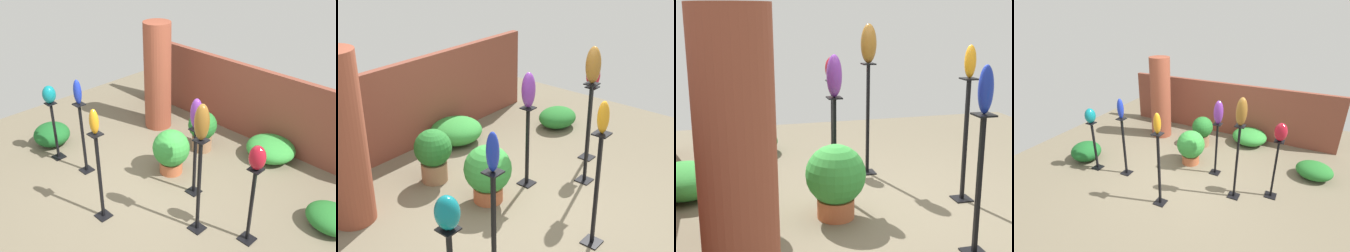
{
  "view_description": "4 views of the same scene",
  "coord_description": "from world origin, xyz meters",
  "views": [
    {
      "loc": [
        3.66,
        -3.38,
        3.85
      ],
      "look_at": [
        -0.01,
        0.27,
        1.0
      ],
      "focal_mm": 42.0,
      "sensor_mm": 36.0,
      "label": 1
    },
    {
      "loc": [
        -3.93,
        -2.95,
        3.38
      ],
      "look_at": [
        0.08,
        0.36,
        1.0
      ],
      "focal_mm": 50.0,
      "sensor_mm": 36.0,
      "label": 2
    },
    {
      "loc": [
        -4.44,
        1.5,
        2.04
      ],
      "look_at": [
        -0.12,
        0.38,
        0.95
      ],
      "focal_mm": 50.0,
      "sensor_mm": 36.0,
      "label": 3
    },
    {
      "loc": [
        1.97,
        -4.14,
        3.13
      ],
      "look_at": [
        -0.19,
        0.15,
        1.02
      ],
      "focal_mm": 28.0,
      "sensor_mm": 36.0,
      "label": 4
    }
  ],
  "objects": [
    {
      "name": "art_vase_bronze",
      "position": [
        1.06,
        -0.23,
        1.66
      ],
      "size": [
        0.18,
        0.2,
        0.48
      ],
      "primitive_type": "ellipsoid",
      "color": "brown",
      "rests_on": "pedestal_bronze"
    },
    {
      "name": "pedestal_cobalt",
      "position": [
        -1.17,
        -0.51,
        0.57
      ],
      "size": [
        0.2,
        0.2,
        1.24
      ],
      "color": "black",
      "rests_on": "ground"
    },
    {
      "name": "art_vase_ruby",
      "position": [
        1.67,
        0.08,
        1.3
      ],
      "size": [
        0.21,
        0.19,
        0.32
      ],
      "primitive_type": "ellipsoid",
      "color": "maroon",
      "rests_on": "pedestal_ruby"
    },
    {
      "name": "pedestal_amber",
      "position": [
        -0.05,
        -1.0,
        0.63
      ],
      "size": [
        0.2,
        0.2,
        1.36
      ],
      "color": "black",
      "rests_on": "ground"
    },
    {
      "name": "foliage_bed_center",
      "position": [
        0.8,
        2.0,
        0.19
      ],
      "size": [
        0.85,
        0.82,
        0.39
      ],
      "primitive_type": "ellipsoid",
      "color": "#338C38",
      "rests_on": "ground"
    },
    {
      "name": "art_vase_amber",
      "position": [
        -0.05,
        -1.0,
        1.54
      ],
      "size": [
        0.12,
        0.12,
        0.35
      ],
      "primitive_type": "ellipsoid",
      "color": "orange",
      "rests_on": "pedestal_amber"
    },
    {
      "name": "potted_plant_front_left",
      "position": [
        -0.24,
        1.37,
        0.42
      ],
      "size": [
        0.51,
        0.51,
        0.76
      ],
      "color": "#936B4C",
      "rests_on": "ground"
    },
    {
      "name": "ground_plane",
      "position": [
        0.0,
        0.0,
        0.0
      ],
      "size": [
        8.0,
        8.0,
        0.0
      ],
      "primitive_type": "plane",
      "color": "#6B604C"
    },
    {
      "name": "art_vase_cobalt",
      "position": [
        -1.17,
        -0.51,
        1.44
      ],
      "size": [
        0.12,
        0.12,
        0.4
      ],
      "primitive_type": "ellipsoid",
      "color": "#192D9E",
      "rests_on": "pedestal_cobalt"
    },
    {
      "name": "pedestal_ruby",
      "position": [
        1.67,
        0.08,
        0.52
      ],
      "size": [
        0.2,
        0.2,
        1.14
      ],
      "color": "black",
      "rests_on": "ground"
    },
    {
      "name": "potted_plant_mid_left",
      "position": [
        -0.14,
        0.47,
        0.42
      ],
      "size": [
        0.61,
        0.61,
        0.76
      ],
      "color": "#B25B38",
      "rests_on": "ground"
    },
    {
      "name": "brick_pillar",
      "position": [
        -1.48,
        1.45,
        1.05
      ],
      "size": [
        0.52,
        0.52,
        2.1
      ],
      "primitive_type": "cylinder",
      "color": "brown",
      "rests_on": "ground"
    },
    {
      "name": "foliage_bed_west",
      "position": [
        2.34,
        1.08,
        0.17
      ],
      "size": [
        0.7,
        0.6,
        0.33
      ],
      "primitive_type": "ellipsoid",
      "color": "#236B28",
      "rests_on": "ground"
    },
    {
      "name": "pedestal_bronze",
      "position": [
        1.06,
        -0.23,
        0.66
      ],
      "size": [
        0.2,
        0.2,
        1.42
      ],
      "color": "black",
      "rests_on": "ground"
    },
    {
      "name": "art_vase_violet",
      "position": [
        0.49,
        0.33,
        1.36
      ],
      "size": [
        0.19,
        0.17,
        0.47
      ],
      "primitive_type": "ellipsoid",
      "color": "#6B2D8C",
      "rests_on": "pedestal_violet"
    },
    {
      "name": "pedestal_violet",
      "position": [
        0.49,
        0.33,
        0.51
      ],
      "size": [
        0.2,
        0.2,
        1.13
      ],
      "color": "black",
      "rests_on": "ground"
    }
  ]
}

